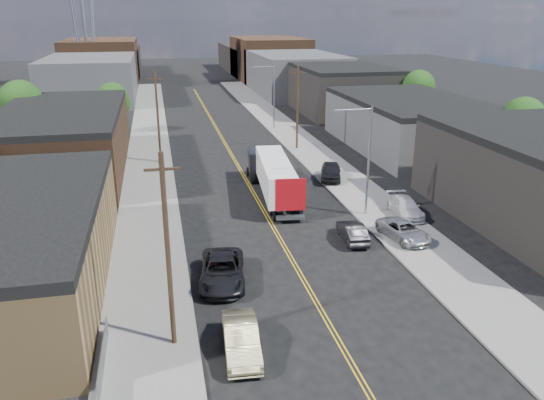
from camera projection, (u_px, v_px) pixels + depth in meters
name	position (u px, v px, depth m)	size (l,w,h in m)	color
ground	(219.00, 132.00, 74.40)	(260.00, 260.00, 0.00)	black
centerline	(234.00, 159.00, 60.58)	(0.32, 120.00, 0.01)	gold
sidewalk_left	(149.00, 163.00, 58.66)	(5.00, 140.00, 0.15)	slate
sidewalk_right	(314.00, 154.00, 62.46)	(5.00, 140.00, 0.15)	slate
warehouse_brown	(63.00, 140.00, 54.96)	(12.00, 26.00, 6.60)	#442B1B
industrial_right_b	(410.00, 123.00, 64.89)	(14.00, 24.00, 6.10)	#38383A
industrial_right_c	(340.00, 89.00, 88.59)	(14.00, 22.00, 7.60)	black
skyline_left_a	(92.00, 78.00, 101.30)	(16.00, 30.00, 8.00)	#38383A
skyline_right_a	(294.00, 73.00, 109.31)	(16.00, 30.00, 8.00)	#38383A
skyline_left_b	(102.00, 62.00, 124.00)	(16.00, 26.00, 10.00)	#442B1B
skyline_right_b	(269.00, 59.00, 132.00)	(16.00, 26.00, 10.00)	#442B1B
skyline_left_c	(109.00, 61.00, 142.92)	(16.00, 40.00, 7.00)	black
skyline_right_c	(255.00, 58.00, 150.93)	(16.00, 40.00, 7.00)	black
streetlight_near	(365.00, 153.00, 41.90)	(3.39, 0.25, 9.00)	gray
streetlight_far	(271.00, 92.00, 74.14)	(3.39, 0.25, 9.00)	gray
utility_pole_left_near	(168.00, 252.00, 24.99)	(1.60, 0.26, 10.00)	black
utility_pole_left_far	(158.00, 117.00, 57.23)	(1.60, 0.26, 10.00)	black
utility_pole_right	(297.00, 107.00, 63.27)	(1.60, 0.26, 10.00)	black
tree_left_mid	(22.00, 104.00, 63.17)	(5.10, 5.04, 8.37)	black
tree_left_far	(113.00, 100.00, 71.93)	(4.35, 4.20, 6.97)	black
tree_right_near	(523.00, 121.00, 56.68)	(4.60, 4.48, 7.44)	black
tree_right_far	(419.00, 88.00, 78.69)	(4.85, 4.76, 7.91)	black
semi_truck	(272.00, 173.00, 47.81)	(3.44, 14.35, 3.70)	silver
car_left_b	(241.00, 339.00, 25.82)	(1.64, 4.70, 1.55)	#898159
car_left_c	(222.00, 271.00, 32.60)	(2.69, 5.83, 1.62)	black
car_right_oncoming	(352.00, 232.00, 38.67)	(1.47, 4.21, 1.39)	black
car_right_lot_a	(404.00, 230.00, 38.62)	(2.18, 4.74, 1.32)	#AFB0B4
car_right_lot_b	(405.00, 207.00, 43.15)	(1.99, 4.89, 1.42)	silver
car_right_lot_c	(331.00, 171.00, 52.51)	(1.93, 4.79, 1.63)	black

